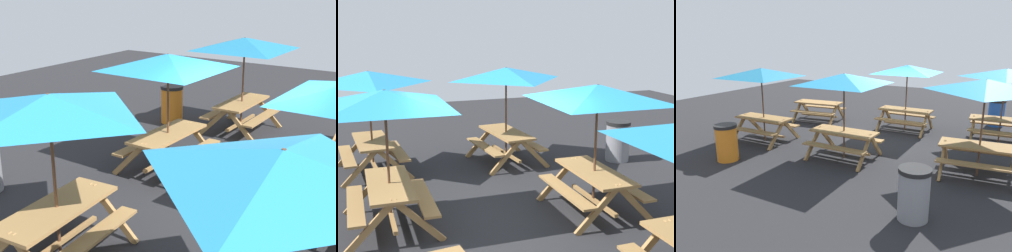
{
  "view_description": "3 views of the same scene",
  "coord_description": "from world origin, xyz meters",
  "views": [
    {
      "loc": [
        -6.88,
        -2.95,
        3.67
      ],
      "look_at": [
        0.28,
        1.81,
        0.9
      ],
      "focal_mm": 50.0,
      "sensor_mm": 36.0,
      "label": 1
    },
    {
      "loc": [
        7.18,
        -2.31,
        3.34
      ],
      "look_at": [
        -3.08,
        1.35,
        0.9
      ],
      "focal_mm": 50.0,
      "sensor_mm": 36.0,
      "label": 2
    },
    {
      "loc": [
        -3.78,
        9.22,
        3.16
      ],
      "look_at": [
        0.28,
        1.81,
        0.9
      ],
      "focal_mm": 35.0,
      "sensor_mm": 36.0,
      "label": 3
    }
  ],
  "objects": [
    {
      "name": "ground_plane",
      "position": [
        0.0,
        0.0,
        0.0
      ],
      "size": [
        24.36,
        24.36,
        0.0
      ],
      "primitive_type": "plane",
      "color": "#232326",
      "rests_on": "ground"
    },
    {
      "name": "picnic_table_0",
      "position": [
        -0.28,
        -1.68,
        1.99
      ],
      "size": [
        2.83,
        2.83,
        2.34
      ],
      "rotation": [
        0.0,
        0.0,
        -0.01
      ],
      "color": "olive",
      "rests_on": "ground"
    },
    {
      "name": "picnic_table_2",
      "position": [
        -3.08,
        1.35,
        1.99
      ],
      "size": [
        2.16,
        2.16,
        2.34
      ],
      "rotation": [
        0.0,
        0.0,
        0.08
      ],
      "color": "olive",
      "rests_on": "ground"
    },
    {
      "name": "picnic_table_1",
      "position": [
        0.28,
        1.81,
        1.99
      ],
      "size": [
        2.83,
        2.83,
        2.34
      ],
      "rotation": [
        0.0,
        0.0,
        -0.01
      ],
      "color": "olive",
      "rests_on": "ground"
    },
    {
      "name": "picnic_table_5",
      "position": [
        -3.32,
        -1.74,
        1.99
      ],
      "size": [
        2.11,
        2.11,
        2.34
      ],
      "rotation": [
        0.0,
        0.0,
        0.06
      ],
      "color": "olive",
      "rests_on": "ground"
    },
    {
      "name": "trash_bin_gray",
      "position": [
        -2.32,
        3.98,
        0.49
      ],
      "size": [
        0.59,
        0.59,
        0.98
      ],
      "color": "gray",
      "rests_on": "ground"
    }
  ]
}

